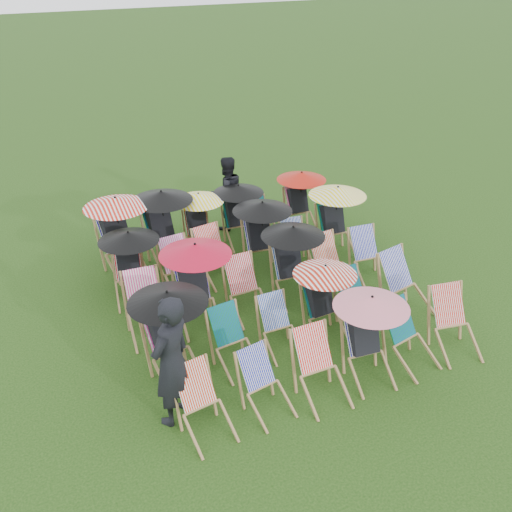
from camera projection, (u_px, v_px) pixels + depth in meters
name	position (u px, v px, depth m)	size (l,w,h in m)	color
ground	(269.00, 306.00, 9.94)	(100.00, 100.00, 0.00)	black
deckchair_0	(204.00, 405.00, 7.19)	(0.69, 0.88, 0.88)	olive
deckchair_1	(266.00, 385.00, 7.55)	(0.67, 0.85, 0.83)	olive
deckchair_2	(321.00, 369.00, 7.76)	(0.63, 0.88, 0.94)	olive
deckchair_3	(369.00, 337.00, 8.05)	(1.08, 1.14, 1.28)	olive
deckchair_4	(411.00, 337.00, 8.39)	(0.76, 0.95, 0.92)	olive
deckchair_5	(456.00, 324.00, 8.66)	(0.78, 0.97, 0.95)	olive
deckchair_6	(171.00, 334.00, 8.04)	(1.14, 1.24, 1.35)	olive
deckchair_7	(234.00, 341.00, 8.35)	(0.66, 0.86, 0.87)	olive
deckchair_8	(280.00, 327.00, 8.70)	(0.55, 0.76, 0.82)	olive
deckchair_9	(325.00, 300.00, 8.96)	(1.01, 1.06, 1.20)	olive
deckchair_10	(358.00, 300.00, 9.30)	(0.64, 0.85, 0.87)	olive
deckchair_11	(407.00, 286.00, 9.54)	(0.85, 1.06, 1.03)	olive
deckchair_12	(147.00, 308.00, 9.00)	(0.71, 0.95, 0.99)	olive
deckchair_13	(196.00, 284.00, 9.19)	(1.17, 1.23, 1.39)	olive
deckchair_14	(247.00, 289.00, 9.53)	(0.64, 0.88, 0.94)	olive
deckchair_15	(292.00, 262.00, 9.89)	(1.11, 1.17, 1.32)	olive
deckchair_16	(332.00, 266.00, 10.18)	(0.70, 0.93, 0.97)	olive
deckchair_17	(370.00, 256.00, 10.55)	(0.68, 0.89, 0.91)	olive
deckchair_18	(130.00, 265.00, 9.86)	(1.05, 1.12, 1.25)	olive
deckchair_19	(181.00, 268.00, 10.14)	(0.69, 0.91, 0.94)	olive
deckchair_20	(216.00, 256.00, 10.53)	(0.75, 0.95, 0.94)	olive
deckchair_21	(262.00, 235.00, 10.76)	(1.12, 1.19, 1.33)	olive
deckchair_22	(296.00, 244.00, 11.08)	(0.63, 0.81, 0.82)	olive
deckchair_23	(336.00, 219.00, 11.35)	(1.14, 1.20, 1.36)	olive
deckchair_24	(119.00, 234.00, 10.69)	(1.22, 1.33, 1.44)	olive
deckchair_25	(164.00, 226.00, 11.01)	(1.20, 1.28, 1.42)	olive
deckchair_26	(199.00, 222.00, 11.41)	(1.02, 1.08, 1.21)	olive
deckchair_27	(238.00, 214.00, 11.74)	(1.04, 1.09, 1.23)	olive
deckchair_28	(265.00, 220.00, 12.00)	(0.69, 0.86, 0.83)	olive
deckchair_29	(301.00, 200.00, 12.31)	(1.06, 1.11, 1.26)	olive
person_left	(171.00, 361.00, 7.18)	(0.68, 0.45, 1.88)	black
person_rear	(227.00, 193.00, 12.24)	(0.79, 0.62, 1.63)	black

